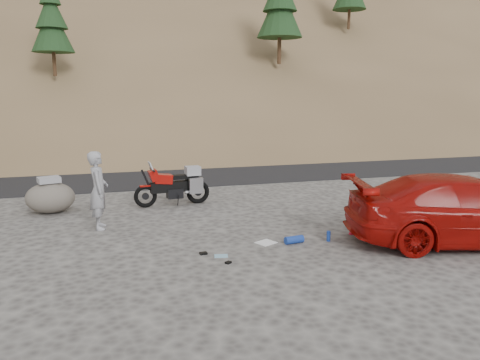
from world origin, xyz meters
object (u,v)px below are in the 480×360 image
object	(u,v)px
motorcycle	(176,186)
red_car	(463,243)
man	(101,228)
boulder	(50,197)

from	to	relation	value
motorcycle	red_car	world-z (taller)	motorcycle
motorcycle	man	bearing A→B (deg)	-143.64
boulder	man	bearing A→B (deg)	-56.40
man	red_car	world-z (taller)	man
man	red_car	xyz separation A→B (m)	(7.94, -3.52, 0.00)
man	boulder	size ratio (longest dim) A/B	1.37
motorcycle	red_car	bearing A→B (deg)	-49.31
man	red_car	distance (m)	8.68
motorcycle	red_car	size ratio (longest dim) A/B	0.44
red_car	motorcycle	bearing A→B (deg)	60.50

